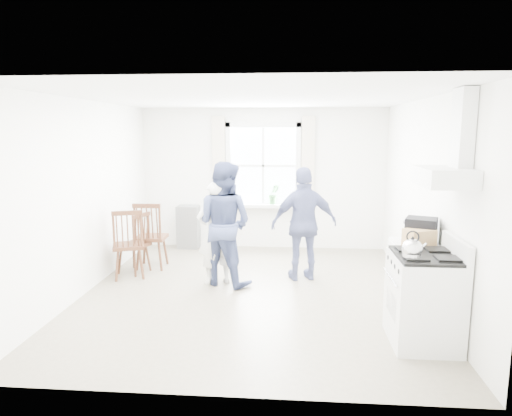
{
  "coord_description": "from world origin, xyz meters",
  "views": [
    {
      "loc": [
        0.54,
        -5.94,
        2.18
      ],
      "look_at": [
        0.05,
        0.2,
        1.14
      ],
      "focal_mm": 32.0,
      "sensor_mm": 36.0,
      "label": 1
    }
  ],
  "objects_px": {
    "stereo_stack": "(421,231)",
    "windsor_chair_b": "(149,229)",
    "person_mid": "(224,224)",
    "windsor_chair_c": "(138,236)",
    "windsor_chair_a": "(128,237)",
    "person_left": "(216,233)",
    "person_right": "(304,224)",
    "gas_stove": "(424,298)",
    "low_cabinet": "(413,280)"
  },
  "relations": [
    {
      "from": "stereo_stack",
      "to": "windsor_chair_b",
      "type": "distance_m",
      "value": 4.08
    },
    {
      "from": "stereo_stack",
      "to": "person_mid",
      "type": "relative_size",
      "value": 0.24
    },
    {
      "from": "windsor_chair_c",
      "to": "person_mid",
      "type": "relative_size",
      "value": 0.54
    },
    {
      "from": "windsor_chair_a",
      "to": "person_left",
      "type": "distance_m",
      "value": 1.33
    },
    {
      "from": "person_mid",
      "to": "windsor_chair_a",
      "type": "bearing_deg",
      "value": 19.98
    },
    {
      "from": "stereo_stack",
      "to": "windsor_chair_b",
      "type": "bearing_deg",
      "value": 156.76
    },
    {
      "from": "person_left",
      "to": "person_right",
      "type": "relative_size",
      "value": 0.9
    },
    {
      "from": "person_right",
      "to": "stereo_stack",
      "type": "bearing_deg",
      "value": 120.51
    },
    {
      "from": "gas_stove",
      "to": "low_cabinet",
      "type": "xyz_separation_m",
      "value": [
        0.07,
        0.7,
        -0.03
      ]
    },
    {
      "from": "person_right",
      "to": "person_left",
      "type": "bearing_deg",
      "value": -0.76
    },
    {
      "from": "stereo_stack",
      "to": "windsor_chair_c",
      "type": "xyz_separation_m",
      "value": [
        -3.83,
        1.39,
        -0.46
      ]
    },
    {
      "from": "person_left",
      "to": "person_right",
      "type": "xyz_separation_m",
      "value": [
        1.26,
        0.3,
        0.09
      ]
    },
    {
      "from": "windsor_chair_c",
      "to": "person_left",
      "type": "distance_m",
      "value": 1.33
    },
    {
      "from": "person_left",
      "to": "windsor_chair_c",
      "type": "bearing_deg",
      "value": -40.89
    },
    {
      "from": "stereo_stack",
      "to": "person_right",
      "type": "height_order",
      "value": "person_right"
    },
    {
      "from": "person_left",
      "to": "windsor_chair_b",
      "type": "bearing_deg",
      "value": -51.06
    },
    {
      "from": "stereo_stack",
      "to": "person_mid",
      "type": "distance_m",
      "value": 2.66
    },
    {
      "from": "person_right",
      "to": "person_mid",
      "type": "bearing_deg",
      "value": -0.02
    },
    {
      "from": "low_cabinet",
      "to": "person_mid",
      "type": "relative_size",
      "value": 0.51
    },
    {
      "from": "stereo_stack",
      "to": "windsor_chair_c",
      "type": "bearing_deg",
      "value": 160.04
    },
    {
      "from": "person_left",
      "to": "gas_stove",
      "type": "bearing_deg",
      "value": 121.08
    },
    {
      "from": "person_left",
      "to": "person_mid",
      "type": "height_order",
      "value": "person_mid"
    },
    {
      "from": "gas_stove",
      "to": "stereo_stack",
      "type": "distance_m",
      "value": 0.89
    },
    {
      "from": "windsor_chair_b",
      "to": "windsor_chair_c",
      "type": "height_order",
      "value": "windsor_chair_b"
    },
    {
      "from": "gas_stove",
      "to": "person_right",
      "type": "distance_m",
      "value": 2.34
    },
    {
      "from": "gas_stove",
      "to": "windsor_chair_a",
      "type": "height_order",
      "value": "gas_stove"
    },
    {
      "from": "windsor_chair_b",
      "to": "person_right",
      "type": "bearing_deg",
      "value": -6.7
    },
    {
      "from": "windsor_chair_c",
      "to": "person_right",
      "type": "distance_m",
      "value": 2.54
    },
    {
      "from": "low_cabinet",
      "to": "windsor_chair_a",
      "type": "distance_m",
      "value": 3.99
    },
    {
      "from": "stereo_stack",
      "to": "person_left",
      "type": "distance_m",
      "value": 2.77
    },
    {
      "from": "low_cabinet",
      "to": "person_left",
      "type": "relative_size",
      "value": 0.6
    },
    {
      "from": "stereo_stack",
      "to": "person_mid",
      "type": "bearing_deg",
      "value": 157.21
    },
    {
      "from": "person_mid",
      "to": "person_right",
      "type": "relative_size",
      "value": 1.05
    },
    {
      "from": "windsor_chair_c",
      "to": "person_right",
      "type": "xyz_separation_m",
      "value": [
        2.53,
        -0.07,
        0.25
      ]
    },
    {
      "from": "low_cabinet",
      "to": "windsor_chair_c",
      "type": "relative_size",
      "value": 0.94
    },
    {
      "from": "stereo_stack",
      "to": "windsor_chair_b",
      "type": "relative_size",
      "value": 0.39
    },
    {
      "from": "stereo_stack",
      "to": "windsor_chair_a",
      "type": "relative_size",
      "value": 0.4
    },
    {
      "from": "gas_stove",
      "to": "person_mid",
      "type": "xyz_separation_m",
      "value": [
        -2.33,
        1.7,
        0.4
      ]
    },
    {
      "from": "low_cabinet",
      "to": "windsor_chair_b",
      "type": "bearing_deg",
      "value": 156.87
    },
    {
      "from": "windsor_chair_a",
      "to": "windsor_chair_c",
      "type": "relative_size",
      "value": 1.1
    },
    {
      "from": "gas_stove",
      "to": "windsor_chair_c",
      "type": "bearing_deg",
      "value": 150.95
    },
    {
      "from": "windsor_chair_a",
      "to": "windsor_chair_b",
      "type": "bearing_deg",
      "value": 72.39
    },
    {
      "from": "windsor_chair_b",
      "to": "person_mid",
      "type": "relative_size",
      "value": 0.61
    },
    {
      "from": "windsor_chair_b",
      "to": "person_left",
      "type": "height_order",
      "value": "person_left"
    },
    {
      "from": "person_right",
      "to": "gas_stove",
      "type": "bearing_deg",
      "value": 106.64
    },
    {
      "from": "windsor_chair_a",
      "to": "windsor_chair_c",
      "type": "bearing_deg",
      "value": 78.76
    },
    {
      "from": "windsor_chair_a",
      "to": "person_left",
      "type": "relative_size",
      "value": 0.71
    },
    {
      "from": "low_cabinet",
      "to": "person_right",
      "type": "height_order",
      "value": "person_right"
    },
    {
      "from": "person_mid",
      "to": "stereo_stack",
      "type": "bearing_deg",
      "value": -179.82
    },
    {
      "from": "stereo_stack",
      "to": "person_mid",
      "type": "height_order",
      "value": "person_mid"
    }
  ]
}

